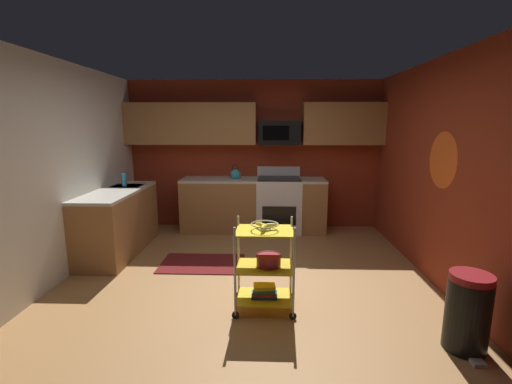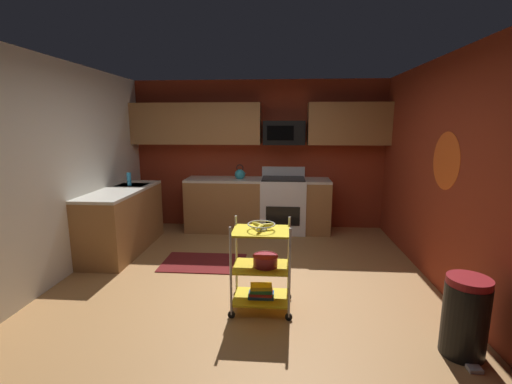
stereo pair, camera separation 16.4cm
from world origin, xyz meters
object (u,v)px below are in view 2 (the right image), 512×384
microwave (284,133)px  book_stack (261,291)px  oven_range (283,204)px  mixing_bowl_large (265,260)px  trash_can (465,317)px  kettle (240,174)px  rolling_cart (261,266)px  dish_soap_bottle (129,179)px  fruit_bowl (261,225)px

microwave → book_stack: microwave is taller
oven_range → mixing_bowl_large: oven_range is taller
oven_range → microwave: microwave is taller
microwave → mixing_bowl_large: bearing=-93.6°
microwave → book_stack: size_ratio=2.73×
microwave → trash_can: bearing=-66.7°
book_stack → microwave: bearing=85.6°
mixing_bowl_large → kettle: kettle is taller
microwave → kettle: bearing=-171.7°
rolling_cart → dish_soap_bottle: dish_soap_bottle is taller
microwave → oven_range: bearing=-89.7°
book_stack → dish_soap_bottle: size_ratio=1.28×
microwave → fruit_bowl: microwave is taller
rolling_cart → mixing_bowl_large: (0.04, 0.00, 0.07)m
trash_can → book_stack: bearing=160.5°
book_stack → kettle: bearing=101.2°
microwave → book_stack: 3.19m
mixing_bowl_large → trash_can: size_ratio=0.38×
fruit_bowl → oven_range: bearing=85.4°
book_stack → kettle: kettle is taller
rolling_cart → oven_range: bearing=85.4°
book_stack → dish_soap_bottle: dish_soap_bottle is taller
fruit_bowl → dish_soap_bottle: dish_soap_bottle is taller
oven_range → kettle: size_ratio=4.17×
rolling_cart → dish_soap_bottle: 2.89m
trash_can → mixing_bowl_large: bearing=160.1°
dish_soap_bottle → rolling_cart: bearing=-41.0°
microwave → rolling_cart: 3.07m
oven_range → trash_can: size_ratio=1.67×
fruit_bowl → mixing_bowl_large: size_ratio=1.08×
rolling_cart → microwave: bearing=85.6°
rolling_cart → dish_soap_bottle: (-2.14, 1.86, 0.57)m
oven_range → book_stack: size_ratio=4.29×
rolling_cart → mixing_bowl_large: size_ratio=3.63×
rolling_cart → mixing_bowl_large: rolling_cart is taller
book_stack → fruit_bowl: bearing=-76.0°
microwave → kettle: 1.03m
oven_range → trash_can: (1.46, -3.28, -0.15)m
kettle → book_stack: bearing=-78.8°
oven_range → dish_soap_bottle: size_ratio=5.50×
dish_soap_bottle → oven_range: bearing=19.5°
rolling_cart → kettle: 2.79m
oven_range → fruit_bowl: size_ratio=4.04×
rolling_cart → book_stack: (-0.00, 0.00, -0.27)m
fruit_bowl → trash_can: fruit_bowl is taller
fruit_bowl → trash_can: size_ratio=0.41×
fruit_bowl → book_stack: size_ratio=1.06×
oven_range → fruit_bowl: bearing=-94.6°
trash_can → rolling_cart: bearing=160.5°
mixing_bowl_large → book_stack: mixing_bowl_large is taller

